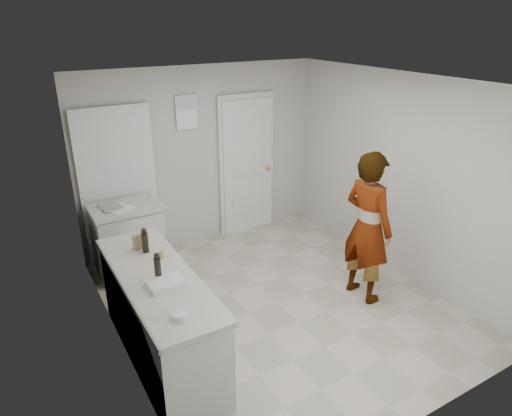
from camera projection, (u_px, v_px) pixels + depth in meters
ground at (277, 303)px, 5.31m from camera, size 4.00×4.00×0.00m
room_shell at (192, 175)px, 6.38m from camera, size 4.00×4.00×4.00m
main_counter at (161, 320)px, 4.31m from camera, size 0.64×1.96×0.93m
side_counter at (129, 242)px, 5.79m from camera, size 0.84×0.61×0.93m
person at (368, 227)px, 5.13m from camera, size 0.48×0.68×1.77m
cake_mix_box at (138, 242)px, 4.54m from camera, size 0.11×0.08×0.17m
spice_jar at (162, 254)px, 4.39m from camera, size 0.05×0.05×0.08m
oil_cruet_a at (145, 241)px, 4.47m from camera, size 0.07×0.07×0.26m
oil_cruet_b at (158, 267)px, 3.99m from camera, size 0.06×0.06×0.27m
baking_dish at (166, 283)px, 3.95m from camera, size 0.32×0.24×0.05m
egg_bowl at (180, 315)px, 3.53m from camera, size 0.12×0.12×0.05m
papers at (117, 208)px, 5.54m from camera, size 0.40×0.44×0.01m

